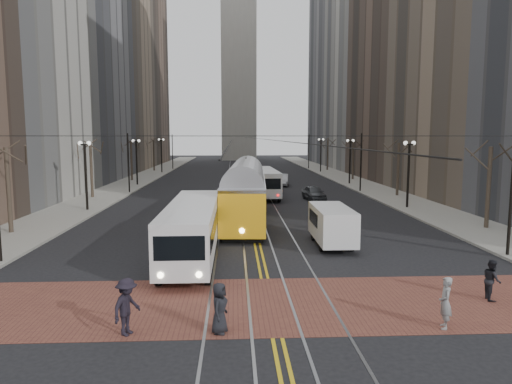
{
  "coord_description": "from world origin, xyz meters",
  "views": [
    {
      "loc": [
        -1.32,
        -20.54,
        6.29
      ],
      "look_at": [
        -0.04,
        6.22,
        3.0
      ],
      "focal_mm": 32.0,
      "sensor_mm": 36.0,
      "label": 1
    }
  ],
  "objects": [
    {
      "name": "pedestrian_d",
      "position": [
        -4.75,
        -6.5,
        0.93
      ],
      "size": [
        1.12,
        1.37,
        1.84
      ],
      "primitive_type": "imported",
      "rotation": [
        0.0,
        0.0,
        1.14
      ],
      "color": "black",
      "rests_on": "crosswalk_band"
    },
    {
      "name": "building_right_mid",
      "position": [
        25.5,
        46.0,
        17.0
      ],
      "size": [
        16.0,
        20.0,
        34.0
      ],
      "primitive_type": "cube",
      "color": "brown",
      "rests_on": "ground"
    },
    {
      "name": "pedestrian_a",
      "position": [
        -1.82,
        -6.5,
        0.84
      ],
      "size": [
        0.74,
        0.92,
        1.65
      ],
      "primitive_type": "imported",
      "rotation": [
        0.0,
        0.0,
        1.28
      ],
      "color": "black",
      "rests_on": "crosswalk_band"
    },
    {
      "name": "building_right_midfar",
      "position": [
        27.5,
        66.0,
        26.0
      ],
      "size": [
        20.0,
        20.0,
        52.0
      ],
      "primitive_type": "cube",
      "color": "#B4B2AA",
      "rests_on": "ground"
    },
    {
      "name": "trolley_wires",
      "position": [
        0.0,
        34.83,
        3.77
      ],
      "size": [
        25.96,
        120.0,
        6.6
      ],
      "color": "black",
      "rests_on": "ground"
    },
    {
      "name": "building_left_mid",
      "position": [
        -25.5,
        46.0,
        17.0
      ],
      "size": [
        16.0,
        20.0,
        34.0
      ],
      "primitive_type": "cube",
      "color": "slate",
      "rests_on": "ground"
    },
    {
      "name": "sedan_silver",
      "position": [
        4.77,
        37.13,
        0.73
      ],
      "size": [
        2.17,
        4.62,
        1.47
      ],
      "primitive_type": "imported",
      "rotation": [
        0.0,
        0.0,
        -0.14
      ],
      "color": "#B0B3B8",
      "rests_on": "ground"
    },
    {
      "name": "sidewalk_left",
      "position": [
        -15.0,
        45.0,
        0.07
      ],
      "size": [
        5.0,
        140.0,
        0.15
      ],
      "primitive_type": "cube",
      "color": "gray",
      "rests_on": "ground"
    },
    {
      "name": "street_trees",
      "position": [
        0.0,
        35.25,
        2.8
      ],
      "size": [
        31.68,
        53.28,
        5.6
      ],
      "color": "#382D23",
      "rests_on": "ground"
    },
    {
      "name": "lamp_posts",
      "position": [
        -0.0,
        28.75,
        2.8
      ],
      "size": [
        27.6,
        57.2,
        5.6
      ],
      "color": "black",
      "rests_on": "ground"
    },
    {
      "name": "building_left_far",
      "position": [
        -25.5,
        86.0,
        20.0
      ],
      "size": [
        16.0,
        20.0,
        40.0
      ],
      "primitive_type": "cube",
      "color": "brown",
      "rests_on": "ground"
    },
    {
      "name": "rear_bus",
      "position": [
        1.8,
        26.78,
        1.42
      ],
      "size": [
        2.71,
        10.92,
        2.83
      ],
      "primitive_type": "cube",
      "rotation": [
        0.0,
        0.0,
        0.03
      ],
      "color": "silver",
      "rests_on": "ground"
    },
    {
      "name": "pedestrian_c",
      "position": [
        8.57,
        -4.0,
        0.8
      ],
      "size": [
        0.74,
        0.87,
        1.58
      ],
      "primitive_type": "imported",
      "rotation": [
        0.0,
        0.0,
        1.37
      ],
      "color": "black",
      "rests_on": "crosswalk_band"
    },
    {
      "name": "centre_lines",
      "position": [
        0.0,
        45.0,
        0.01
      ],
      "size": [
        0.42,
        130.0,
        0.01
      ],
      "primitive_type": "cube",
      "color": "gold",
      "rests_on": "ground"
    },
    {
      "name": "transit_bus",
      "position": [
        -3.5,
        2.81,
        1.42
      ],
      "size": [
        2.39,
        11.38,
        2.84
      ],
      "primitive_type": "cube",
      "rotation": [
        0.0,
        0.0,
        -0.0
      ],
      "color": "silver",
      "rests_on": "ground"
    },
    {
      "name": "sedan_grey",
      "position": [
        6.54,
        23.78,
        0.71
      ],
      "size": [
        2.11,
        4.32,
        1.42
      ],
      "primitive_type": "imported",
      "rotation": [
        0.0,
        0.0,
        0.11
      ],
      "color": "#42464A",
      "rests_on": "ground"
    },
    {
      "name": "clock_tower",
      "position": [
        0.0,
        102.0,
        35.96
      ],
      "size": [
        12.0,
        12.0,
        66.0
      ],
      "color": "#B2AFA5",
      "rests_on": "ground"
    },
    {
      "name": "ground",
      "position": [
        0.0,
        0.0,
        0.0
      ],
      "size": [
        260.0,
        260.0,
        0.0
      ],
      "primitive_type": "plane",
      "color": "black",
      "rests_on": "ground"
    },
    {
      "name": "building_left_midfar",
      "position": [
        -27.5,
        66.0,
        26.0
      ],
      "size": [
        20.0,
        20.0,
        52.0
      ],
      "primitive_type": "cube",
      "color": "gray",
      "rests_on": "ground"
    },
    {
      "name": "streetcar_rails",
      "position": [
        0.0,
        45.0,
        0.0
      ],
      "size": [
        4.8,
        130.0,
        0.02
      ],
      "primitive_type": "cube",
      "color": "gray",
      "rests_on": "ground"
    },
    {
      "name": "streetcar",
      "position": [
        -0.5,
        12.57,
        1.75
      ],
      "size": [
        3.56,
        15.01,
        3.51
      ],
      "primitive_type": "cube",
      "rotation": [
        0.0,
        0.0,
        -0.05
      ],
      "color": "#F1A815",
      "rests_on": "ground"
    },
    {
      "name": "sidewalk_right",
      "position": [
        15.0,
        45.0,
        0.07
      ],
      "size": [
        5.0,
        140.0,
        0.15
      ],
      "primitive_type": "cube",
      "color": "gray",
      "rests_on": "ground"
    },
    {
      "name": "pedestrian_b",
      "position": [
        5.56,
        -6.5,
        0.87
      ],
      "size": [
        0.56,
        0.71,
        1.73
      ],
      "primitive_type": "imported",
      "rotation": [
        0.0,
        0.0,
        4.45
      ],
      "color": "gray",
      "rests_on": "crosswalk_band"
    },
    {
      "name": "crosswalk_band",
      "position": [
        0.0,
        -4.0,
        0.01
      ],
      "size": [
        25.0,
        6.0,
        0.01
      ],
      "primitive_type": "cube",
      "color": "brown",
      "rests_on": "ground"
    },
    {
      "name": "cargo_van",
      "position": [
        4.28,
        5.0,
        1.12
      ],
      "size": [
        1.99,
        5.09,
        2.24
      ],
      "primitive_type": "cube",
      "rotation": [
        0.0,
        0.0,
        -0.01
      ],
      "color": "silver",
      "rests_on": "ground"
    },
    {
      "name": "building_right_far",
      "position": [
        25.5,
        86.0,
        20.0
      ],
      "size": [
        16.0,
        20.0,
        40.0
      ],
      "primitive_type": "cube",
      "color": "slate",
      "rests_on": "ground"
    }
  ]
}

